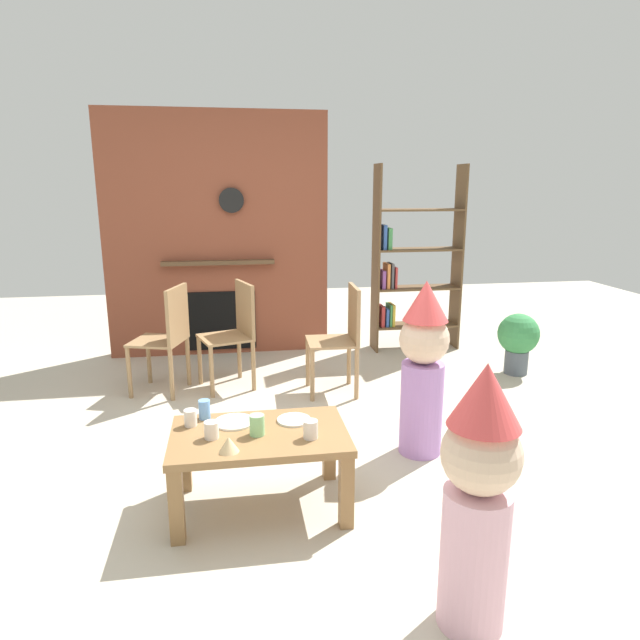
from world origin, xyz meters
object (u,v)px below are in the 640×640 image
object	(u,v)px
paper_cup_far_right	(190,418)
dining_chair_left	(168,333)
potted_plant_tall	(518,338)
paper_cup_center	(257,425)
child_with_cone_hat	(478,493)
bookshelf	(410,268)
paper_cup_far_left	(204,409)
paper_plate_rear	(294,420)
coffee_table	(260,446)
paper_cup_near_right	(211,430)
paper_cup_near_left	(311,429)
child_in_pink	(423,364)
paper_plate_front	(234,422)
birthday_cake_slice	(229,444)
dining_chair_right	(343,333)
dining_chair_middle	(235,328)

from	to	relation	value
paper_cup_far_right	dining_chair_left	bearing A→B (deg)	99.50
potted_plant_tall	paper_cup_far_right	bearing A→B (deg)	-148.89
paper_cup_center	child_with_cone_hat	world-z (taller)	child_with_cone_hat
bookshelf	paper_cup_far_left	distance (m)	3.28
paper_cup_far_right	paper_plate_rear	world-z (taller)	paper_cup_far_right
coffee_table	paper_cup_near_right	bearing A→B (deg)	-172.63
paper_cup_near_left	child_in_pink	distance (m)	1.01
child_in_pink	paper_plate_front	bearing A→B (deg)	-8.35
paper_cup_far_left	child_with_cone_hat	xyz separation A→B (m)	(1.06, -1.19, 0.08)
birthday_cake_slice	paper_cup_center	bearing A→B (deg)	49.10
paper_plate_rear	paper_cup_center	bearing A→B (deg)	-145.44
paper_cup_near_right	birthday_cake_slice	bearing A→B (deg)	-62.43
paper_plate_rear	potted_plant_tall	size ratio (longest dim) A/B	0.33
child_with_cone_hat	dining_chair_left	size ratio (longest dim) A/B	1.21
coffee_table	paper_plate_rear	bearing A→B (deg)	30.29
dining_chair_left	paper_cup_near_right	bearing A→B (deg)	119.65
paper_cup_far_left	paper_plate_rear	xyz separation A→B (m)	(0.48, -0.11, -0.05)
child_in_pink	bookshelf	bearing A→B (deg)	-130.27
birthday_cake_slice	child_in_pink	world-z (taller)	child_in_pink
child_in_pink	dining_chair_left	size ratio (longest dim) A/B	1.26
birthday_cake_slice	dining_chair_left	bearing A→B (deg)	103.38
child_with_cone_hat	child_in_pink	world-z (taller)	child_in_pink
coffee_table	paper_cup_far_right	bearing A→B (deg)	158.51
paper_plate_front	child_in_pink	size ratio (longest dim) A/B	0.19
paper_cup_center	paper_cup_far_right	xyz separation A→B (m)	(-0.35, 0.17, -0.01)
bookshelf	paper_cup_near_right	size ratio (longest dim) A/B	21.28
paper_cup_center	paper_plate_front	xyz separation A→B (m)	(-0.12, 0.17, -0.05)
paper_cup_near_left	child_with_cone_hat	distance (m)	1.00
paper_cup_near_right	paper_plate_front	bearing A→B (deg)	55.68
paper_plate_front	paper_plate_rear	world-z (taller)	same
bookshelf	coffee_table	xyz separation A→B (m)	(-1.71, -2.80, -0.50)
paper_cup_near_left	potted_plant_tall	bearing A→B (deg)	41.61
paper_plate_rear	dining_chair_right	xyz separation A→B (m)	(0.58, 1.52, 0.07)
paper_cup_near_right	child_in_pink	distance (m)	1.41
dining_chair_right	coffee_table	bearing A→B (deg)	66.69
paper_cup_far_left	birthday_cake_slice	xyz separation A→B (m)	(0.13, -0.42, -0.01)
paper_cup_near_left	dining_chair_right	size ratio (longest dim) A/B	0.11
paper_cup_near_right	paper_cup_far_left	bearing A→B (deg)	99.82
child_with_cone_hat	paper_cup_near_left	bearing A→B (deg)	-7.52
birthday_cake_slice	dining_chair_middle	bearing A→B (deg)	88.34
birthday_cake_slice	child_in_pink	size ratio (longest dim) A/B	0.09
coffee_table	paper_cup_center	bearing A→B (deg)	-112.43
paper_cup_near_left	coffee_table	bearing A→B (deg)	156.51
paper_cup_far_right	potted_plant_tall	distance (m)	3.28
paper_cup_far_right	child_in_pink	xyz separation A→B (m)	(1.42, 0.34, 0.12)
paper_cup_near_right	dining_chair_right	world-z (taller)	dining_chair_right
paper_cup_near_left	birthday_cake_slice	world-z (taller)	paper_cup_near_left
child_in_pink	dining_chair_middle	distance (m)	1.85
coffee_table	paper_cup_center	xyz separation A→B (m)	(-0.01, -0.03, 0.13)
coffee_table	paper_cup_far_left	world-z (taller)	paper_cup_far_left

